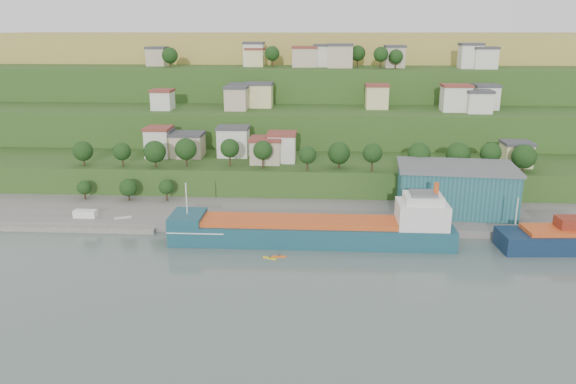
# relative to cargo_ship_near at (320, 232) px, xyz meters

# --- Properties ---
(ground) EXTENTS (500.00, 500.00, 0.00)m
(ground) POSITION_rel_cargo_ship_near_xyz_m (-6.93, -10.02, -2.79)
(ground) COLOR #4D5D58
(ground) RESTS_ON ground
(quay) EXTENTS (220.00, 26.00, 4.00)m
(quay) POSITION_rel_cargo_ship_near_xyz_m (13.07, 17.98, -2.79)
(quay) COLOR slate
(quay) RESTS_ON ground
(pebble_beach) EXTENTS (40.00, 18.00, 2.40)m
(pebble_beach) POSITION_rel_cargo_ship_near_xyz_m (-61.93, 11.98, -2.79)
(pebble_beach) COLOR slate
(pebble_beach) RESTS_ON ground
(hillside) EXTENTS (360.00, 210.71, 96.00)m
(hillside) POSITION_rel_cargo_ship_near_xyz_m (-6.91, 158.66, -2.69)
(hillside) COLOR #284719
(hillside) RESTS_ON ground
(cargo_ship_near) EXTENTS (67.92, 10.98, 17.46)m
(cargo_ship_near) POSITION_rel_cargo_ship_near_xyz_m (0.00, 0.00, 0.00)
(cargo_ship_near) COLOR #154550
(cargo_ship_near) RESTS_ON ground
(warehouse) EXTENTS (32.47, 21.51, 12.80)m
(warehouse) POSITION_rel_cargo_ship_near_xyz_m (36.30, 20.98, 5.65)
(warehouse) COLOR #1C4F54
(warehouse) RESTS_ON quay
(caravan) EXTENTS (5.89, 2.50, 2.74)m
(caravan) POSITION_rel_cargo_ship_near_xyz_m (-62.08, 9.65, -0.22)
(caravan) COLOR white
(caravan) RESTS_ON pebble_beach
(dinghy) EXTENTS (4.71, 3.11, 0.88)m
(dinghy) POSITION_rel_cargo_ship_near_xyz_m (-52.04, 9.77, -1.15)
(dinghy) COLOR silver
(dinghy) RESTS_ON pebble_beach
(kayak_orange) EXTENTS (3.46, 0.81, 0.86)m
(kayak_orange) POSITION_rel_cargo_ship_near_xyz_m (-9.33, -9.48, -2.53)
(kayak_orange) COLOR orange
(kayak_orange) RESTS_ON ground
(kayak_yellow) EXTENTS (3.22, 1.71, 0.81)m
(kayak_yellow) POSITION_rel_cargo_ship_near_xyz_m (-11.28, -10.48, -2.55)
(kayak_yellow) COLOR yellow
(kayak_yellow) RESTS_ON ground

